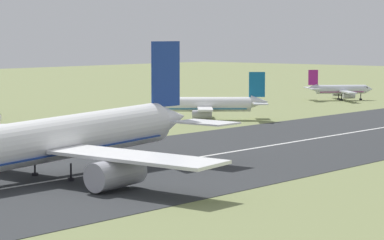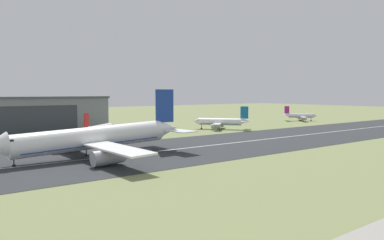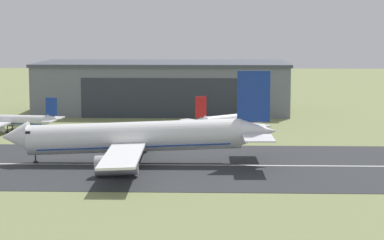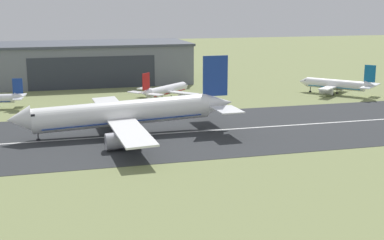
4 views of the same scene
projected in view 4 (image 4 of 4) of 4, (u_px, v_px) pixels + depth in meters
The scene contains 6 objects.
runway_strip at pixel (300, 125), 131.01m from camera, with size 473.01×45.23×0.06m, color #2B2D30.
runway_centreline at pixel (300, 125), 131.00m from camera, with size 425.70×0.70×0.01m, color silver.
hangar_building at pixel (89, 63), 197.68m from camera, with size 73.29×31.13×14.79m.
airplane_landing at pixel (124, 114), 120.32m from camera, with size 51.50×52.78×17.33m.
airplane_parked_centre at pixel (166, 90), 163.11m from camera, with size 22.35×21.66×9.44m.
airplane_parked_east at pixel (336, 85), 172.79m from camera, with size 22.47×24.26×10.32m.
Camera 4 is at (-59.08, -15.98, 29.65)m, focal length 50.00 mm.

